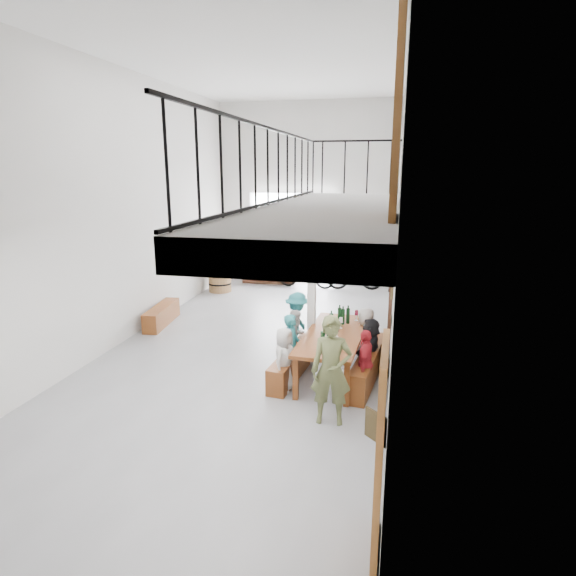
% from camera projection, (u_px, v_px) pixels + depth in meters
% --- Properties ---
extents(floor, '(12.00, 12.00, 0.00)m').
position_uv_depth(floor, '(251.00, 348.00, 9.72)').
color(floor, slate).
rests_on(floor, ground).
extents(room_walls, '(12.00, 12.00, 12.00)m').
position_uv_depth(room_walls, '(248.00, 167.00, 8.86)').
color(room_walls, white).
rests_on(room_walls, ground).
extents(gateway_portal, '(2.80, 0.08, 2.80)m').
position_uv_depth(gateway_portal, '(294.00, 238.00, 15.09)').
color(gateway_portal, white).
rests_on(gateway_portal, ground).
extents(right_wall_decor, '(0.07, 8.28, 5.07)m').
position_uv_depth(right_wall_decor, '(390.00, 296.00, 6.95)').
color(right_wall_decor, brown).
rests_on(right_wall_decor, ground).
extents(balcony, '(1.52, 5.62, 4.00)m').
position_uv_depth(balcony, '(331.00, 219.00, 5.62)').
color(balcony, silver).
rests_on(balcony, ground).
extents(tasting_table, '(1.09, 2.39, 0.79)m').
position_uv_depth(tasting_table, '(334.00, 338.00, 8.24)').
color(tasting_table, brown).
rests_on(tasting_table, ground).
extents(bench_inner, '(0.51, 1.94, 0.44)m').
position_uv_depth(bench_inner, '(293.00, 363.00, 8.45)').
color(bench_inner, brown).
rests_on(bench_inner, ground).
extents(bench_wall, '(0.54, 2.18, 0.50)m').
position_uv_depth(bench_wall, '(369.00, 366.00, 8.25)').
color(bench_wall, brown).
rests_on(bench_wall, ground).
extents(tableware, '(0.46, 1.71, 0.35)m').
position_uv_depth(tableware, '(340.00, 321.00, 8.41)').
color(tableware, black).
rests_on(tableware, tasting_table).
extents(side_bench, '(0.51, 1.58, 0.44)m').
position_uv_depth(side_bench, '(162.00, 315.00, 11.20)').
color(side_bench, brown).
rests_on(side_bench, ground).
extents(oak_barrel, '(0.67, 0.67, 0.99)m').
position_uv_depth(oak_barrel, '(220.00, 275.00, 14.13)').
color(oak_barrel, olive).
rests_on(oak_barrel, ground).
extents(serving_counter, '(1.67, 0.55, 0.87)m').
position_uv_depth(serving_counter, '(269.00, 269.00, 15.20)').
color(serving_counter, '#32190E').
rests_on(serving_counter, ground).
extents(counter_bottles, '(1.40, 0.18, 0.28)m').
position_uv_depth(counter_bottles, '(269.00, 251.00, 15.05)').
color(counter_bottles, black).
rests_on(counter_bottles, serving_counter).
extents(guest_left_a, '(0.46, 0.59, 1.07)m').
position_uv_depth(guest_left_a, '(284.00, 359.00, 7.78)').
color(guest_left_a, beige).
rests_on(guest_left_a, ground).
extents(guest_left_b, '(0.29, 0.43, 1.16)m').
position_uv_depth(guest_left_b, '(292.00, 347.00, 8.20)').
color(guest_left_b, teal).
rests_on(guest_left_b, ground).
extents(guest_left_c, '(0.53, 0.60, 1.04)m').
position_uv_depth(guest_left_c, '(296.00, 337.00, 8.85)').
color(guest_left_c, beige).
rests_on(guest_left_c, ground).
extents(guest_left_d, '(0.52, 0.84, 1.26)m').
position_uv_depth(guest_left_d, '(297.00, 325.00, 9.21)').
color(guest_left_d, teal).
rests_on(guest_left_d, ground).
extents(guest_right_a, '(0.31, 0.65, 1.08)m').
position_uv_depth(guest_right_a, '(365.00, 362.00, 7.65)').
color(guest_right_a, '#A81C26').
rests_on(guest_right_a, ground).
extents(guest_right_b, '(0.46, 1.02, 1.06)m').
position_uv_depth(guest_right_b, '(370.00, 348.00, 8.30)').
color(guest_right_b, black).
rests_on(guest_right_b, ground).
extents(guest_right_c, '(0.44, 0.59, 1.09)m').
position_uv_depth(guest_right_c, '(365.00, 337.00, 8.80)').
color(guest_right_c, beige).
rests_on(guest_right_c, ground).
extents(host_standing, '(0.61, 0.43, 1.58)m').
position_uv_depth(host_standing, '(331.00, 371.00, 6.72)').
color(host_standing, '#525731').
rests_on(host_standing, ground).
extents(potted_plant, '(0.48, 0.45, 0.45)m').
position_uv_depth(potted_plant, '(376.00, 340.00, 9.53)').
color(potted_plant, '#1A4C19').
rests_on(potted_plant, ground).
extents(bicycle_near, '(1.81, 0.77, 0.92)m').
position_uv_depth(bicycle_near, '(306.00, 273.00, 14.59)').
color(bicycle_near, black).
rests_on(bicycle_near, ground).
extents(bicycle_far, '(1.71, 0.70, 1.00)m').
position_uv_depth(bicycle_far, '(355.00, 273.00, 14.32)').
color(bicycle_far, black).
rests_on(bicycle_far, ground).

